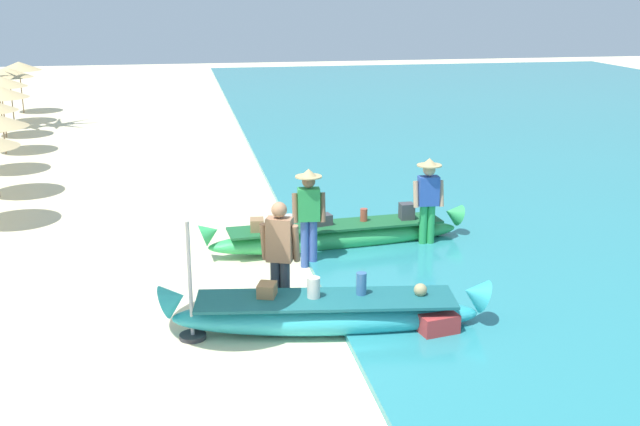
# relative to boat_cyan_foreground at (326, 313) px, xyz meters

# --- Properties ---
(ground_plane) EXTENTS (80.00, 80.00, 0.00)m
(ground_plane) POSITION_rel_boat_cyan_foreground_xyz_m (-1.34, 0.03, -0.28)
(ground_plane) COLOR beige
(boat_cyan_foreground) EXTENTS (4.50, 1.34, 0.81)m
(boat_cyan_foreground) POSITION_rel_boat_cyan_foreground_xyz_m (0.00, 0.00, 0.00)
(boat_cyan_foreground) COLOR #33B2BC
(boat_cyan_foreground) RESTS_ON ground
(boat_green_midground) EXTENTS (4.91, 1.02, 0.76)m
(boat_green_midground) POSITION_rel_boat_cyan_foreground_xyz_m (0.84, 3.36, -0.01)
(boat_green_midground) COLOR #38B760
(boat_green_midground) RESTS_ON ground
(person_vendor_hatted) EXTENTS (0.56, 0.44, 1.69)m
(person_vendor_hatted) POSITION_rel_boat_cyan_foreground_xyz_m (0.21, 2.57, 0.70)
(person_vendor_hatted) COLOR #3D5BA8
(person_vendor_hatted) RESTS_ON ground
(person_tourist_customer) EXTENTS (0.59, 0.39, 1.69)m
(person_tourist_customer) POSITION_rel_boat_cyan_foreground_xyz_m (-0.52, 0.67, 0.67)
(person_tourist_customer) COLOR #333842
(person_tourist_customer) RESTS_ON ground
(person_vendor_assistant) EXTENTS (0.56, 0.44, 1.66)m
(person_vendor_assistant) POSITION_rel_boat_cyan_foreground_xyz_m (2.46, 3.13, 0.68)
(person_vendor_assistant) COLOR green
(person_vendor_assistant) RESTS_ON ground
(patio_umbrella_large) EXTENTS (2.02, 2.02, 2.27)m
(patio_umbrella_large) POSITION_rel_boat_cyan_foreground_xyz_m (-1.79, 0.13, 1.81)
(patio_umbrella_large) COLOR #B7B7BC
(patio_umbrella_large) RESTS_ON ground
(parasol_row_4) EXTENTS (1.60, 1.60, 1.91)m
(parasol_row_4) POSITION_rel_boat_cyan_foreground_xyz_m (-7.17, 15.90, 1.47)
(parasol_row_4) COLOR #8E6B47
(parasol_row_4) RESTS_ON ground
(parasol_row_5) EXTENTS (1.60, 1.60, 1.91)m
(parasol_row_5) POSITION_rel_boat_cyan_foreground_xyz_m (-7.44, 18.65, 1.47)
(parasol_row_5) COLOR #8E6B47
(parasol_row_5) RESTS_ON ground
(parasol_row_6) EXTENTS (1.60, 1.60, 1.91)m
(parasol_row_6) POSITION_rel_boat_cyan_foreground_xyz_m (-7.54, 21.03, 1.47)
(parasol_row_6) COLOR #8E6B47
(parasol_row_6) RESTS_ON ground
(cooler_box) EXTENTS (0.56, 0.41, 0.35)m
(cooler_box) POSITION_rel_boat_cyan_foreground_xyz_m (1.43, -0.49, -0.10)
(cooler_box) COLOR #C63838
(cooler_box) RESTS_ON ground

